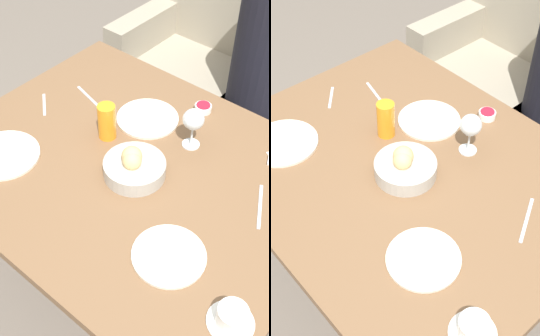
% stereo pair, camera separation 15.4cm
% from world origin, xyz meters
% --- Properties ---
extents(ground_plane, '(10.00, 10.00, 0.00)m').
position_xyz_m(ground_plane, '(0.00, 0.00, 0.00)').
color(ground_plane, '#6B6056').
extents(dining_table, '(1.31, 1.04, 0.75)m').
position_xyz_m(dining_table, '(0.00, 0.00, 0.66)').
color(dining_table, brown).
rests_on(dining_table, ground_plane).
extents(bread_basket, '(0.21, 0.21, 0.11)m').
position_xyz_m(bread_basket, '(0.03, -0.03, 0.79)').
color(bread_basket, '#B2ADA3').
rests_on(bread_basket, dining_table).
extents(plate_near_left, '(0.25, 0.25, 0.01)m').
position_xyz_m(plate_near_left, '(-0.37, -0.26, 0.75)').
color(plate_near_left, silver).
rests_on(plate_near_left, dining_table).
extents(plate_near_right, '(0.22, 0.22, 0.01)m').
position_xyz_m(plate_near_right, '(0.32, -0.22, 0.75)').
color(plate_near_right, silver).
rests_on(plate_near_right, dining_table).
extents(plate_far_center, '(0.24, 0.24, 0.01)m').
position_xyz_m(plate_far_center, '(-0.12, 0.22, 0.75)').
color(plate_far_center, silver).
rests_on(plate_far_center, dining_table).
extents(juice_glass, '(0.07, 0.07, 0.14)m').
position_xyz_m(juice_glass, '(-0.17, 0.05, 0.82)').
color(juice_glass, orange).
rests_on(juice_glass, dining_table).
extents(wine_glass, '(0.08, 0.08, 0.16)m').
position_xyz_m(wine_glass, '(0.09, 0.21, 0.86)').
color(wine_glass, silver).
rests_on(wine_glass, dining_table).
extents(coffee_cup, '(0.13, 0.13, 0.06)m').
position_xyz_m(coffee_cup, '(0.57, -0.27, 0.78)').
color(coffee_cup, white).
rests_on(coffee_cup, dining_table).
extents(jam_bowl_berry, '(0.07, 0.07, 0.03)m').
position_xyz_m(jam_bowl_berry, '(0.01, 0.40, 0.76)').
color(jam_bowl_berry, white).
rests_on(jam_bowl_berry, dining_table).
extents(fork_silver, '(0.18, 0.06, 0.00)m').
position_xyz_m(fork_silver, '(-0.38, 0.18, 0.75)').
color(fork_silver, '#B7B7BC').
rests_on(fork_silver, dining_table).
extents(knife_silver, '(0.09, 0.17, 0.00)m').
position_xyz_m(knife_silver, '(0.43, 0.12, 0.75)').
color(knife_silver, '#B7B7BC').
rests_on(knife_silver, dining_table).
extents(spoon_coffee, '(0.11, 0.10, 0.00)m').
position_xyz_m(spoon_coffee, '(-0.48, 0.03, 0.75)').
color(spoon_coffee, '#B7B7BC').
rests_on(spoon_coffee, dining_table).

